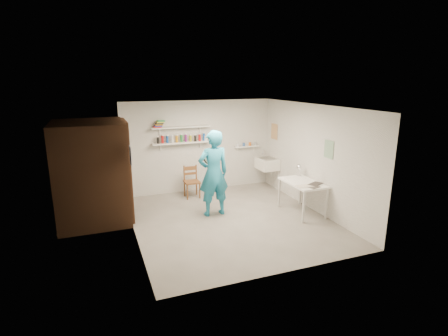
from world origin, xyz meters
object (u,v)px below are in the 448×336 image
object	(u,v)px
belfast_sink	(267,164)
desk_lamp	(300,167)
man	(213,173)
wooden_chair	(192,182)
work_table	(302,197)
wall_clock	(211,157)

from	to	relation	value
belfast_sink	desk_lamp	bearing A→B (deg)	-87.25
man	wooden_chair	world-z (taller)	man
work_table	desk_lamp	bearing A→B (deg)	67.58
desk_lamp	belfast_sink	bearing A→B (deg)	92.75
wall_clock	wooden_chair	size ratio (longest dim) A/B	0.42
wooden_chair	work_table	bearing A→B (deg)	-42.25
wall_clock	wooden_chair	bearing A→B (deg)	94.37
work_table	man	bearing A→B (deg)	161.95
man	work_table	xyz separation A→B (m)	(1.88, -0.61, -0.58)
work_table	desk_lamp	xyz separation A→B (m)	(0.18, 0.44, 0.58)
man	wall_clock	size ratio (longest dim) A/B	5.56
belfast_sink	wooden_chair	world-z (taller)	belfast_sink
man	wooden_chair	distance (m)	1.41
belfast_sink	wall_clock	world-z (taller)	wall_clock
wooden_chair	desk_lamp	bearing A→B (deg)	-32.64
belfast_sink	man	world-z (taller)	man
belfast_sink	desk_lamp	size ratio (longest dim) A/B	4.40
wooden_chair	belfast_sink	bearing A→B (deg)	0.86
wooden_chair	desk_lamp	size ratio (longest dim) A/B	5.95
man	desk_lamp	world-z (taller)	man
desk_lamp	work_table	bearing A→B (deg)	-112.42
wall_clock	work_table	bearing A→B (deg)	-27.21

